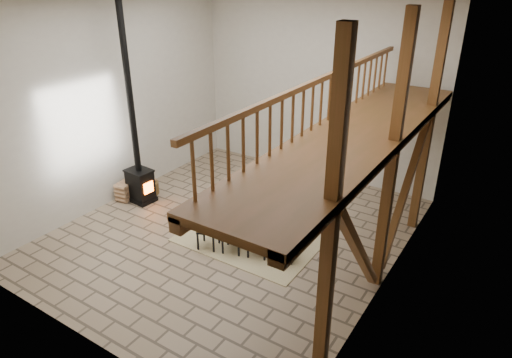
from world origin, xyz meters
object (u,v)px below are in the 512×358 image
Objects in this scene: log_basket at (149,187)px; wood_stove at (138,160)px; log_stack at (125,191)px; dining_table at (255,221)px.

wood_stove is at bearing -73.01° from log_basket.
wood_stove is 0.98m from log_stack.
log_basket is 0.65m from log_stack.
dining_table is 3.51m from log_basket.
log_stack reaches higher than log_basket.
log_stack is at bearing 168.18° from dining_table.
log_basket is at bearing 158.99° from dining_table.
log_basket is at bearing 111.93° from wood_stove.
dining_table is 3.46m from wood_stove.
dining_table is 0.51× the size of wood_stove.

